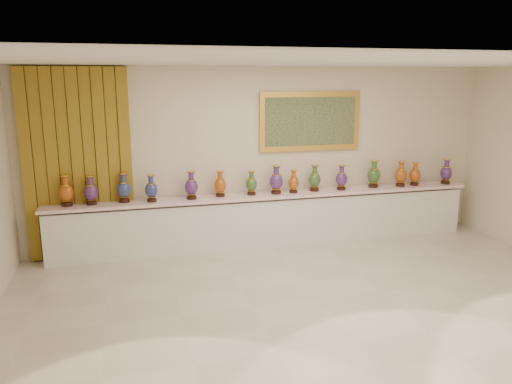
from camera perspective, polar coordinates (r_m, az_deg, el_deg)
The scene contains 19 objects.
ground at distance 6.69m, azimuth 7.10°, elevation -12.03°, with size 8.00×8.00×0.00m, color beige.
room at distance 8.14m, azimuth -15.42°, elevation 3.86°, with size 8.00×8.00×8.00m.
counter at distance 8.54m, azimuth 1.51°, elevation -3.21°, with size 7.28×0.48×0.90m.
vase_0 at distance 8.09m, azimuth -20.87°, elevation -0.01°, with size 0.27×0.27×0.48m.
vase_1 at distance 8.06m, azimuth -18.34°, elevation 0.04°, with size 0.24×0.24×0.45m.
vase_2 at distance 8.07m, azimuth -14.86°, elevation 0.33°, with size 0.24×0.24×0.47m.
vase_3 at distance 8.01m, azimuth -11.88°, elevation 0.27°, with size 0.24×0.24×0.43m.
vase_4 at distance 8.07m, azimuth -7.41°, elevation 0.63°, with size 0.28×0.28×0.46m.
vase_5 at distance 8.21m, azimuth -4.12°, elevation 0.81°, with size 0.25×0.25×0.43m.
vase_6 at distance 8.30m, azimuth -0.54°, elevation 0.91°, with size 0.23×0.23×0.41m.
vase_7 at distance 8.38m, azimuth 2.32°, elevation 1.25°, with size 0.29×0.29×0.48m.
vase_8 at distance 8.48m, azimuth 4.31°, elevation 1.09°, with size 0.24×0.24×0.39m.
vase_9 at distance 8.65m, azimuth 6.71°, elevation 1.45°, with size 0.21×0.21×0.45m.
vase_10 at distance 8.80m, azimuth 9.75°, elevation 1.51°, with size 0.24×0.24×0.44m.
vase_11 at distance 9.12m, azimuth 13.31°, elevation 1.88°, with size 0.24×0.24×0.49m.
vase_12 at distance 9.33m, azimuth 16.23°, elevation 1.87°, with size 0.23×0.23×0.46m.
vase_13 at distance 9.50m, azimuth 17.70°, elevation 1.87°, with size 0.20×0.20×0.42m.
vase_14 at distance 9.82m, azimuth 20.90°, elevation 2.07°, with size 0.22×0.22×0.46m.
label_card at distance 8.05m, azimuth -6.06°, elevation -0.86°, with size 0.10×0.06×0.00m, color white.
Camera 1 is at (-2.33, -5.60, 2.81)m, focal length 35.00 mm.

